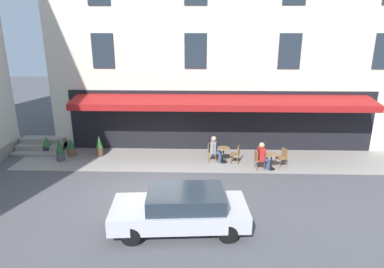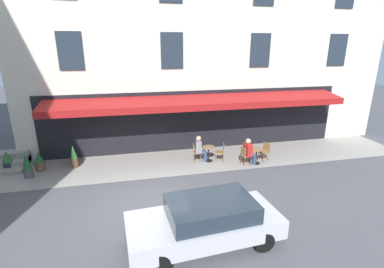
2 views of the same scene
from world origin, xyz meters
TOP-DOWN VIEW (x-y plane):
  - ground_plane at (0.00, 0.00)m, footprint 70.00×70.00m
  - sidewalk_cafe_terrace at (-3.25, -3.40)m, footprint 20.50×3.20m
  - cafe_building_facade at (-4.00, -9.49)m, footprint 20.00×10.70m
  - back_alley_steps at (6.60, -4.59)m, footprint 2.40×1.75m
  - cafe_table_near_entrance at (-3.08, -3.10)m, footprint 0.60×0.60m
  - cafe_chair_wicker_by_window at (-3.69, -2.94)m, footprint 0.49×0.49m
  - cafe_chair_wicker_kerbside at (-2.46, -3.20)m, footprint 0.46×0.46m
  - cafe_table_mid_terrace at (-5.23, -2.31)m, footprint 0.60×0.60m
  - cafe_chair_wicker_near_door at (-4.61, -2.23)m, footprint 0.45×0.45m
  - cafe_chair_wicker_back_row at (-5.81, -2.57)m, footprint 0.53×0.53m
  - seated_patron_in_grey at (-2.67, -3.17)m, footprint 0.58×0.66m
  - seated_companion_in_red at (-4.82, -2.26)m, footprint 0.59×0.67m
  - potted_plant_entrance_left at (4.97, -3.08)m, footprint 0.38×0.38m
  - potted_plant_under_sign at (6.13, -4.17)m, footprint 0.45×0.45m
  - potted_plant_entrance_right at (4.68, -3.74)m, footprint 0.43×0.43m
  - potted_plant_by_steps at (3.21, -3.78)m, footprint 0.34×0.34m
  - parked_car_silver at (-1.38, 2.62)m, footprint 4.42×2.11m

SIDE VIEW (x-z plane):
  - ground_plane at x=0.00m, z-range 0.00..0.00m
  - sidewalk_cafe_terrace at x=-3.25m, z-range 0.00..0.01m
  - back_alley_steps at x=6.60m, z-range -0.06..0.54m
  - potted_plant_under_sign at x=6.13m, z-range -0.01..0.88m
  - potted_plant_entrance_right at x=4.68m, z-range -0.01..0.91m
  - cafe_table_near_entrance at x=-3.08m, z-range 0.12..0.87m
  - cafe_table_mid_terrace at x=-5.23m, z-range 0.12..0.87m
  - potted_plant_by_steps at x=3.21m, z-range -0.01..1.04m
  - cafe_chair_wicker_by_window at x=-3.69m, z-range 0.09..1.00m
  - cafe_chair_wicker_kerbside at x=-2.46m, z-range 0.09..1.00m
  - cafe_chair_wicker_near_door at x=-4.61m, z-range 0.09..1.00m
  - cafe_chair_wicker_back_row at x=-5.81m, z-range 0.09..1.00m
  - potted_plant_entrance_left at x=4.97m, z-range -0.01..1.16m
  - seated_patron_in_grey at x=-2.67m, z-range 0.05..1.35m
  - seated_companion_in_red at x=-4.82m, z-range 0.04..1.36m
  - parked_car_silver at x=-1.38m, z-range 0.05..1.38m
  - cafe_building_facade at x=-4.00m, z-range -0.01..14.99m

